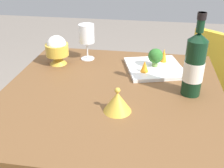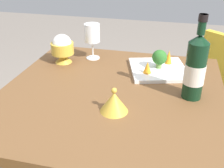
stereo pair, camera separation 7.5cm
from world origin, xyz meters
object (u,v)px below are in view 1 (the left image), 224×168
broccoli_floret (156,56)px  carrot_garnish_right (145,66)px  rice_bowl_lid (117,102)px  wine_bottle (194,65)px  carrot_garnish_left (164,55)px  wine_glass (87,34)px  serving_plate (155,68)px  rice_bowl (57,49)px

broccoli_floret → carrot_garnish_right: size_ratio=1.67×
rice_bowl_lid → wine_bottle: bearing=122.0°
rice_bowl_lid → carrot_garnish_left: (-0.44, 0.16, 0.01)m
carrot_garnish_left → carrot_garnish_right: (0.13, -0.09, -0.01)m
carrot_garnish_right → wine_glass: bearing=-115.6°
serving_plate → broccoli_floret: broccoli_floret is taller
wine_glass → carrot_garnish_right: wine_glass is taller
wine_glass → serving_plate: size_ratio=0.58×
carrot_garnish_left → carrot_garnish_right: 0.16m
carrot_garnish_left → carrot_garnish_right: bearing=-33.2°
rice_bowl_lid → carrot_garnish_right: 0.32m
serving_plate → carrot_garnish_right: size_ratio=6.03×
wine_glass → rice_bowl_lid: size_ratio=1.79×
rice_bowl → carrot_garnish_left: rice_bowl is taller
wine_bottle → serving_plate: bearing=-145.2°
serving_plate → broccoli_floret: (-0.00, 0.00, 0.06)m
wine_glass → rice_bowl: wine_glass is taller
wine_bottle → wine_glass: 0.56m
rice_bowl → serving_plate: rice_bowl is taller
wine_bottle → serving_plate: (-0.21, -0.14, -0.12)m
rice_bowl → serving_plate: 0.47m
rice_bowl → broccoli_floret: 0.47m
wine_bottle → rice_bowl_lid: size_ratio=3.19×
wine_bottle → serving_plate: wine_bottle is taller
broccoli_floret → carrot_garnish_left: 0.08m
wine_bottle → rice_bowl_lid: 0.33m
rice_bowl_lid → broccoli_floret: broccoli_floret is taller
wine_glass → rice_bowl: bearing=-57.5°
wine_bottle → rice_bowl_lid: wine_bottle is taller
serving_plate → rice_bowl: bearing=-89.4°
wine_bottle → rice_bowl_lid: bearing=-58.0°
rice_bowl → carrot_garnish_left: 0.51m
rice_bowl → carrot_garnish_left: bearing=97.8°
serving_plate → carrot_garnish_right: carrot_garnish_right is taller
wine_bottle → carrot_garnish_left: size_ratio=4.90×
serving_plate → wine_bottle: bearing=34.8°
broccoli_floret → carrot_garnish_left: (-0.06, 0.04, -0.02)m
carrot_garnish_left → rice_bowl: bearing=-82.2°
rice_bowl → broccoli_floret: size_ratio=1.65×
rice_bowl_lid → serving_plate: rice_bowl_lid is taller
carrot_garnish_left → wine_bottle: bearing=20.9°
rice_bowl_lid → rice_bowl: bearing=-136.8°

